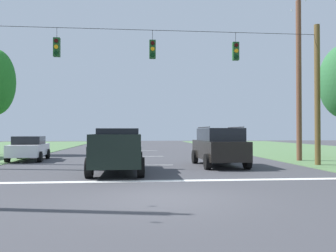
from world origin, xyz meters
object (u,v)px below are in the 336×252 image
Objects in this scene: overhead_signal_span at (149,86)px; distant_car_crossing_white at (29,148)px; utility_pole_mid_right at (299,78)px; suv_black at (219,146)px; pickup_truck at (118,150)px.

distant_car_crossing_white is at bearing 147.73° from overhead_signal_span.
overhead_signal_span is 9.79m from utility_pole_mid_right.
suv_black is at bearing -22.55° from distant_car_crossing_white.
suv_black reaches higher than pickup_truck.
distant_car_crossing_white is (-5.83, 6.79, -0.18)m from pickup_truck.
suv_black is (5.15, 2.22, 0.09)m from pickup_truck.
suv_black is at bearing 23.33° from pickup_truck.
pickup_truck is 5.61m from suv_black.
distant_car_crossing_white is (-7.33, 4.63, -3.35)m from overhead_signal_span.
utility_pole_mid_right is (5.69, 2.68, 4.05)m from suv_black.
utility_pole_mid_right is (10.84, 4.90, 4.15)m from pickup_truck.
distant_car_crossing_white is 17.33m from utility_pole_mid_right.
overhead_signal_span is at bearing -32.27° from distant_car_crossing_white.
pickup_truck is at bearing -124.71° from overhead_signal_span.
suv_black is (3.66, 0.06, -3.08)m from overhead_signal_span.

